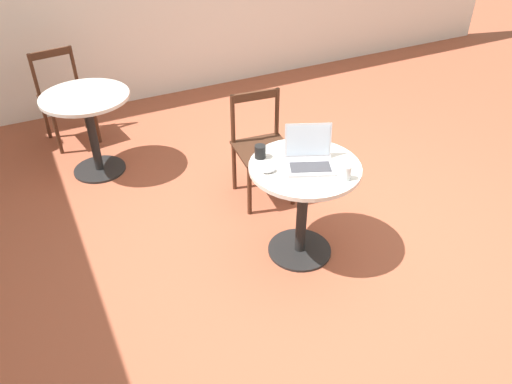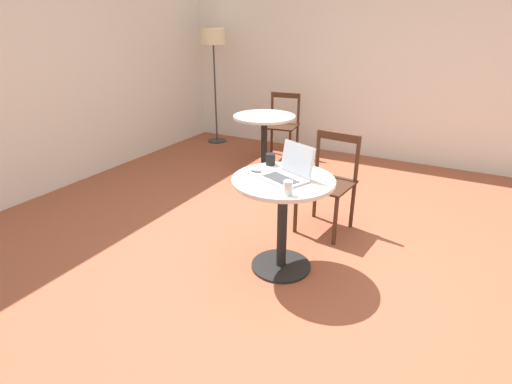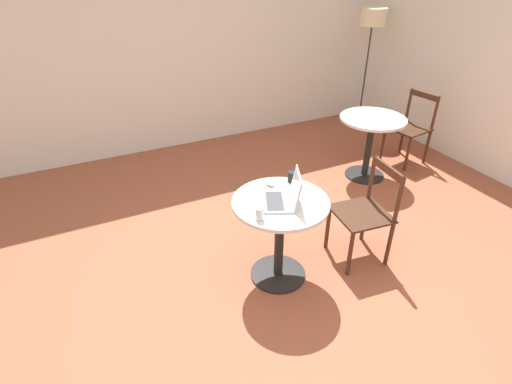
{
  "view_description": "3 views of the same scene",
  "coord_description": "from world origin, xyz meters",
  "px_view_note": "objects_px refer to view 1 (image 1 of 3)",
  "views": [
    {
      "loc": [
        -2.28,
        1.8,
        2.49
      ],
      "look_at": [
        0.08,
        0.6,
        0.63
      ],
      "focal_mm": 35.0,
      "sensor_mm": 36.0,
      "label": 1
    },
    {
      "loc": [
        -2.39,
        -0.84,
        1.79
      ],
      "look_at": [
        0.01,
        0.45,
        0.62
      ],
      "focal_mm": 28.0,
      "sensor_mm": 36.0,
      "label": 2
    },
    {
      "loc": [
        -1.22,
        -1.95,
        2.38
      ],
      "look_at": [
        -0.01,
        0.54,
        0.69
      ],
      "focal_mm": 28.0,
      "sensor_mm": 36.0,
      "label": 3
    }
  ],
  "objects_px": {
    "chair_near_right": "(262,148)",
    "chair_mid_right": "(64,97)",
    "cafe_table_near": "(303,190)",
    "mug": "(260,151)",
    "laptop": "(309,158)",
    "cafe_table_mid": "(89,116)",
    "mouse": "(269,170)",
    "drinking_glass": "(346,172)"
  },
  "relations": [
    {
      "from": "cafe_table_mid",
      "to": "drinking_glass",
      "type": "distance_m",
      "value": 2.39
    },
    {
      "from": "chair_near_right",
      "to": "mug",
      "type": "height_order",
      "value": "chair_near_right"
    },
    {
      "from": "mug",
      "to": "drinking_glass",
      "type": "bearing_deg",
      "value": -142.84
    },
    {
      "from": "mouse",
      "to": "cafe_table_near",
      "type": "bearing_deg",
      "value": -98.7
    },
    {
      "from": "cafe_table_near",
      "to": "chair_mid_right",
      "type": "xyz_separation_m",
      "value": [
        2.53,
        1.18,
        -0.1
      ]
    },
    {
      "from": "cafe_table_near",
      "to": "chair_near_right",
      "type": "xyz_separation_m",
      "value": [
        0.79,
        -0.09,
        -0.1
      ]
    },
    {
      "from": "laptop",
      "to": "mouse",
      "type": "relative_size",
      "value": 3.93
    },
    {
      "from": "chair_near_right",
      "to": "cafe_table_near",
      "type": "bearing_deg",
      "value": 173.7
    },
    {
      "from": "cafe_table_near",
      "to": "laptop",
      "type": "height_order",
      "value": "laptop"
    },
    {
      "from": "chair_mid_right",
      "to": "mouse",
      "type": "relative_size",
      "value": 8.81
    },
    {
      "from": "chair_mid_right",
      "to": "drinking_glass",
      "type": "height_order",
      "value": "chair_mid_right"
    },
    {
      "from": "cafe_table_mid",
      "to": "chair_near_right",
      "type": "bearing_deg",
      "value": -130.74
    },
    {
      "from": "laptop",
      "to": "mouse",
      "type": "xyz_separation_m",
      "value": [
        0.04,
        0.28,
        -0.03
      ]
    },
    {
      "from": "chair_mid_right",
      "to": "mouse",
      "type": "bearing_deg",
      "value": -159.44
    },
    {
      "from": "mug",
      "to": "mouse",
      "type": "bearing_deg",
      "value": 170.76
    },
    {
      "from": "chair_mid_right",
      "to": "cafe_table_mid",
      "type": "bearing_deg",
      "value": -171.89
    },
    {
      "from": "cafe_table_mid",
      "to": "drinking_glass",
      "type": "relative_size",
      "value": 7.78
    },
    {
      "from": "cafe_table_near",
      "to": "drinking_glass",
      "type": "height_order",
      "value": "drinking_glass"
    },
    {
      "from": "cafe_table_mid",
      "to": "laptop",
      "type": "bearing_deg",
      "value": -148.26
    },
    {
      "from": "chair_near_right",
      "to": "drinking_glass",
      "type": "height_order",
      "value": "chair_near_right"
    },
    {
      "from": "cafe_table_near",
      "to": "cafe_table_mid",
      "type": "height_order",
      "value": "same"
    },
    {
      "from": "cafe_table_near",
      "to": "cafe_table_mid",
      "type": "xyz_separation_m",
      "value": [
        1.79,
        1.08,
        0.0
      ]
    },
    {
      "from": "cafe_table_mid",
      "to": "chair_near_right",
      "type": "distance_m",
      "value": 1.54
    },
    {
      "from": "mouse",
      "to": "laptop",
      "type": "bearing_deg",
      "value": -97.62
    },
    {
      "from": "chair_mid_right",
      "to": "mug",
      "type": "bearing_deg",
      "value": -157.24
    },
    {
      "from": "cafe_table_mid",
      "to": "mouse",
      "type": "height_order",
      "value": "mouse"
    },
    {
      "from": "mouse",
      "to": "mug",
      "type": "xyz_separation_m",
      "value": [
        0.19,
        -0.03,
        0.03
      ]
    },
    {
      "from": "mouse",
      "to": "cafe_table_mid",
      "type": "bearing_deg",
      "value": 25.31
    },
    {
      "from": "cafe_table_mid",
      "to": "cafe_table_near",
      "type": "bearing_deg",
      "value": -148.97
    },
    {
      "from": "chair_near_right",
      "to": "chair_mid_right",
      "type": "bearing_deg",
      "value": 36.11
    },
    {
      "from": "cafe_table_near",
      "to": "chair_mid_right",
      "type": "height_order",
      "value": "chair_mid_right"
    },
    {
      "from": "cafe_table_near",
      "to": "mug",
      "type": "bearing_deg",
      "value": 43.59
    },
    {
      "from": "chair_near_right",
      "to": "mug",
      "type": "bearing_deg",
      "value": 151.49
    },
    {
      "from": "drinking_glass",
      "to": "cafe_table_mid",
      "type": "bearing_deg",
      "value": 30.92
    },
    {
      "from": "cafe_table_near",
      "to": "chair_mid_right",
      "type": "bearing_deg",
      "value": 25.06
    },
    {
      "from": "mouse",
      "to": "mug",
      "type": "relative_size",
      "value": 0.88
    },
    {
      "from": "drinking_glass",
      "to": "mug",
      "type": "bearing_deg",
      "value": 37.16
    },
    {
      "from": "chair_near_right",
      "to": "mouse",
      "type": "xyz_separation_m",
      "value": [
        -0.75,
        0.34,
        0.31
      ]
    },
    {
      "from": "chair_mid_right",
      "to": "mouse",
      "type": "distance_m",
      "value": 2.68
    },
    {
      "from": "chair_mid_right",
      "to": "laptop",
      "type": "xyz_separation_m",
      "value": [
        -2.53,
        -1.21,
        0.35
      ]
    },
    {
      "from": "chair_mid_right",
      "to": "laptop",
      "type": "relative_size",
      "value": 2.24
    },
    {
      "from": "cafe_table_near",
      "to": "mouse",
      "type": "relative_size",
      "value": 7.48
    }
  ]
}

